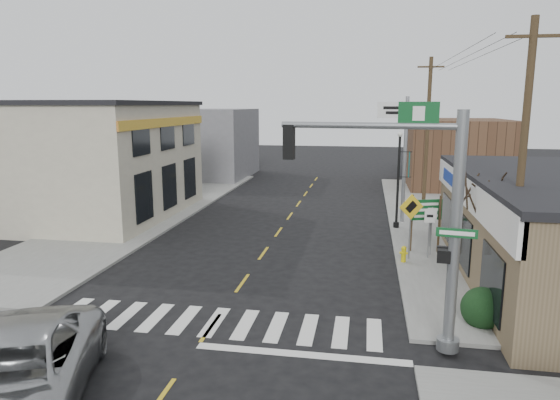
% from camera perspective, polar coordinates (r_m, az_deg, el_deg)
% --- Properties ---
extents(ground, '(140.00, 140.00, 0.00)m').
position_cam_1_polar(ground, '(16.11, -7.91, -14.24)').
color(ground, black).
rests_on(ground, ground).
extents(sidewalk_right, '(6.00, 38.00, 0.13)m').
position_cam_1_polar(sidewalk_right, '(28.04, 18.66, -3.64)').
color(sidewalk_right, slate).
rests_on(sidewalk_right, ground).
extents(sidewalk_left, '(6.00, 38.00, 0.13)m').
position_cam_1_polar(sidewalk_left, '(30.85, -16.54, -2.23)').
color(sidewalk_left, slate).
rests_on(sidewalk_left, ground).
extents(center_line, '(0.12, 56.00, 0.01)m').
position_cam_1_polar(center_line, '(23.35, -1.90, -6.09)').
color(center_line, gold).
rests_on(center_line, ground).
extents(crosswalk, '(11.00, 2.20, 0.01)m').
position_cam_1_polar(crosswalk, '(16.46, -7.48, -13.65)').
color(crosswalk, silver).
rests_on(crosswalk, ground).
extents(left_building, '(12.00, 12.00, 6.80)m').
position_cam_1_polar(left_building, '(33.13, -22.31, 4.14)').
color(left_building, '#B9B39A').
rests_on(left_building, ground).
extents(bldg_distant_right, '(8.00, 10.00, 5.60)m').
position_cam_1_polar(bldg_distant_right, '(44.66, 19.49, 5.08)').
color(bldg_distant_right, brown).
rests_on(bldg_distant_right, ground).
extents(bldg_distant_left, '(9.00, 10.00, 6.40)m').
position_cam_1_polar(bldg_distant_left, '(48.58, -8.91, 6.46)').
color(bldg_distant_left, slate).
rests_on(bldg_distant_left, ground).
extents(suv, '(5.03, 7.17, 1.82)m').
position_cam_1_polar(suv, '(13.09, -28.08, -17.27)').
color(suv, '#9A9C9E').
rests_on(suv, ground).
extents(traffic_signal_pole, '(5.33, 0.39, 6.75)m').
position_cam_1_polar(traffic_signal_pole, '(13.74, 16.27, -0.76)').
color(traffic_signal_pole, gray).
rests_on(traffic_signal_pole, sidewalk_right).
extents(guide_sign, '(1.51, 0.13, 2.64)m').
position_cam_1_polar(guide_sign, '(23.66, 16.33, -1.69)').
color(guide_sign, '#42331E').
rests_on(guide_sign, sidewalk_right).
extents(fire_hydrant, '(0.22, 0.22, 0.71)m').
position_cam_1_polar(fire_hydrant, '(22.22, 13.95, -5.92)').
color(fire_hydrant, '#C8B60B').
rests_on(fire_hydrant, sidewalk_right).
extents(ped_crossing_sign, '(1.13, 0.08, 2.90)m').
position_cam_1_polar(ped_crossing_sign, '(22.31, 14.73, -1.68)').
color(ped_crossing_sign, gray).
rests_on(ped_crossing_sign, sidewalk_right).
extents(lamp_post, '(0.68, 0.54, 5.25)m').
position_cam_1_polar(lamp_post, '(27.79, 13.51, 3.05)').
color(lamp_post, black).
rests_on(lamp_post, sidewalk_right).
extents(dance_center_sign, '(3.36, 0.21, 7.13)m').
position_cam_1_polar(dance_center_sign, '(29.14, 14.22, 7.89)').
color(dance_center_sign, gray).
rests_on(dance_center_sign, sidewalk_right).
extents(bare_tree, '(2.55, 2.55, 5.10)m').
position_cam_1_polar(bare_tree, '(19.09, 22.17, 2.02)').
color(bare_tree, black).
rests_on(bare_tree, sidewalk_right).
extents(shrub_front, '(1.32, 1.32, 0.99)m').
position_cam_1_polar(shrub_front, '(16.93, 22.15, -11.40)').
color(shrub_front, '#17381C').
rests_on(shrub_front, sidewalk_right).
extents(shrub_back, '(1.03, 1.03, 0.77)m').
position_cam_1_polar(shrub_back, '(23.70, 21.32, -5.30)').
color(shrub_back, black).
rests_on(shrub_back, sidewalk_right).
extents(utility_pole_near, '(1.62, 0.24, 9.34)m').
position_cam_1_polar(utility_pole_near, '(17.76, 25.91, 3.66)').
color(utility_pole_near, '#4C3925').
rests_on(utility_pole_near, sidewalk_right).
extents(utility_pole_far, '(1.69, 0.25, 9.72)m').
position_cam_1_polar(utility_pole_far, '(34.78, 16.49, 7.62)').
color(utility_pole_far, '#3F261D').
rests_on(utility_pole_far, sidewalk_right).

